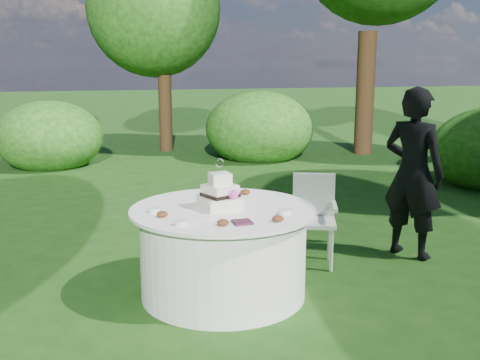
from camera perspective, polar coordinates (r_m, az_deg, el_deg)
The scene contains 9 objects.
ground at distance 4.96m, azimuth -1.70°, elevation -11.50°, with size 80.00×80.00×0.00m, color #173D10.
napkins at distance 4.25m, azimuth 0.25°, elevation -4.32°, with size 0.14×0.14×0.02m, color #451D35.
feather_plume at distance 4.35m, azimuth -2.30°, elevation -3.98°, with size 0.48×0.07×0.01m, color white.
guest at distance 5.94m, azimuth 17.18°, elevation 0.68°, with size 0.64×0.42×1.74m, color black.
table at distance 4.82m, azimuth -1.72°, elevation -7.24°, with size 1.56×1.56×0.77m.
cake at distance 4.67m, azimuth -2.00°, elevation -1.53°, with size 0.35×0.35×0.42m.
chair at distance 5.60m, azimuth 7.49°, elevation -3.26°, with size 0.54×0.54×0.89m.
votives at distance 4.43m, azimuth -3.35°, elevation -3.53°, with size 1.09×0.53×0.04m.
petal_cups at distance 4.52m, azimuth -1.27°, elevation -3.14°, with size 0.95×1.04×0.05m.
Camera 1 is at (-1.17, -4.41, 1.95)m, focal length 42.00 mm.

